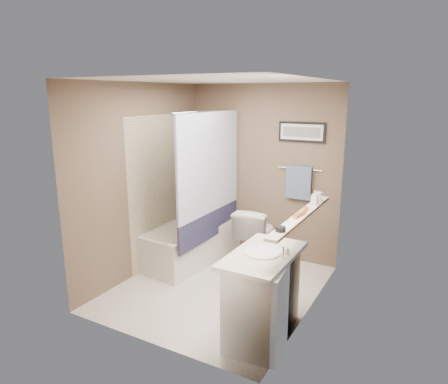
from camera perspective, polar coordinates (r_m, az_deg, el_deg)
The scene contains 33 objects.
ground at distance 4.92m, azimuth -0.87°, elevation -13.50°, with size 2.50×2.50×0.00m, color silver.
ceiling at distance 4.37m, azimuth -0.99°, elevation 15.44°, with size 2.20×2.50×0.04m, color white.
wall_back at distance 5.57m, azimuth 5.39°, elevation 2.83°, with size 2.20×0.04×2.40m, color brown.
wall_front at distance 3.52m, azimuth -10.95°, elevation -3.91°, with size 2.20×0.04×2.40m, color brown.
wall_left at distance 5.10m, azimuth -11.51°, elevation 1.59°, with size 0.04×2.50×2.40m, color brown.
wall_right at distance 4.08m, azimuth 12.35°, elevation -1.51°, with size 0.04×2.50×2.40m, color brown.
tile_surround at distance 5.53m, azimuth -8.17°, elevation 0.56°, with size 0.02×1.55×2.00m, color #C2B493.
curtain_rod at distance 5.01m, azimuth -2.11°, elevation 11.45°, with size 0.02×0.02×1.55m, color silver.
curtain_upper at distance 5.07m, azimuth -2.05°, elevation 4.09°, with size 0.03×1.45×1.28m, color white.
curtain_lower at distance 5.27m, azimuth -1.97°, elevation -4.72°, with size 0.03×1.45×0.36m, color #272749.
mirror at distance 3.85m, azimuth 12.17°, elevation 3.99°, with size 0.02×1.60×1.00m, color silver.
shelf at distance 3.98m, azimuth 11.03°, elevation -3.32°, with size 0.12×1.60×0.03m, color silver.
towel_bar at distance 5.35m, azimuth 10.76°, elevation 3.27°, with size 0.02×0.02×0.60m, color silver.
towel at distance 5.36m, azimuth 10.61°, elevation 1.35°, with size 0.34×0.05×0.44m, color #7F96B9.
art_frame at distance 5.30m, azimuth 11.05°, elevation 8.41°, with size 0.62×0.03×0.26m, color black.
art_mat at distance 5.28m, azimuth 11.00°, elevation 8.40°, with size 0.56×0.00×0.20m, color white.
art_image at distance 5.28m, azimuth 10.99°, elevation 8.40°, with size 0.50×0.00×0.13m, color #595959.
door at distance 3.27m, azimuth -3.40°, elevation -8.80°, with size 0.80×0.02×2.00m, color silver.
door_handle at distance 3.49m, azimuth -7.57°, elevation -7.44°, with size 0.02×0.02×0.10m, color silver.
bathtub at distance 5.60m, azimuth -4.77°, elevation -7.21°, with size 0.70×1.50×0.50m, color silver.
tub_rim at distance 5.52m, azimuth -4.82°, elevation -4.78°, with size 0.56×1.36×0.02m, color beige.
toilet at distance 5.47m, azimuth 4.68°, elevation -6.10°, with size 0.44×0.78×0.79m, color white.
vanity at distance 3.90m, azimuth 5.59°, elevation -14.72°, with size 0.50×0.90×0.80m, color white.
countertop at distance 3.72m, azimuth 5.60°, elevation -8.99°, with size 0.54×0.96×0.04m, color silver.
sink_basin at distance 3.71m, azimuth 5.46°, elevation -8.56°, with size 0.34×0.34×0.01m, color white.
faucet_spout at distance 3.63m, azimuth 8.41°, elevation -8.48°, with size 0.02×0.02×0.10m, color silver.
faucet_knob at distance 3.72m, azimuth 8.95°, elevation -8.24°, with size 0.05×0.05×0.05m, color white.
candle_bowl_near at distance 3.46m, azimuth 8.07°, elevation -5.27°, with size 0.09×0.09×0.04m, color black.
hair_brush_front at distance 3.91m, azimuth 10.72°, elevation -3.09°, with size 0.04×0.04×0.22m, color #D85F1E.
hair_brush_back at distance 4.02m, azimuth 11.29°, elevation -2.63°, with size 0.04×0.04×0.22m, color #D0651D.
pink_comb at distance 4.13m, azimuth 11.78°, elevation -2.45°, with size 0.03×0.16×0.01m, color pink.
glass_jar at distance 4.48m, azimuth 13.30°, elevation -0.65°, with size 0.08×0.08×0.10m, color silver.
soap_bottle at distance 4.34m, azimuth 12.80°, elevation -0.76°, with size 0.07×0.07×0.15m, color #999999.
Camera 1 is at (2.17, -3.79, 2.26)m, focal length 32.00 mm.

